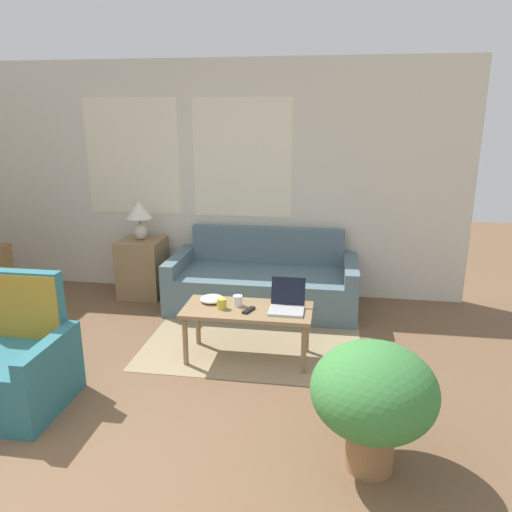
{
  "coord_description": "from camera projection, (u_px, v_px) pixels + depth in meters",
  "views": [
    {
      "loc": [
        1.58,
        -2.01,
        2.04
      ],
      "look_at": [
        0.89,
        2.4,
        0.75
      ],
      "focal_mm": 35.0,
      "sensor_mm": 36.0,
      "label": 1
    }
  ],
  "objects": [
    {
      "name": "potted_plant",
      "position": [
        373.0,
        394.0,
        2.85
      ],
      "size": [
        0.73,
        0.73,
        0.78
      ],
      "color": "#996B42",
      "rests_on": "ground_plane"
    },
    {
      "name": "armchair",
      "position": [
        10.0,
        368.0,
        3.57
      ],
      "size": [
        0.82,
        0.71,
        0.93
      ],
      "color": "#2D6B75",
      "rests_on": "ground_plane"
    },
    {
      "name": "rug",
      "position": [
        258.0,
        330.0,
        4.85
      ],
      "size": [
        1.95,
        1.95,
        0.01
      ],
      "color": "#9E8966",
      "rests_on": "ground_plane"
    },
    {
      "name": "coffee_table",
      "position": [
        248.0,
        314.0,
        4.19
      ],
      "size": [
        1.08,
        0.5,
        0.46
      ],
      "color": "#8E704C",
      "rests_on": "ground_plane"
    },
    {
      "name": "cup_navy",
      "position": [
        238.0,
        301.0,
        4.22
      ],
      "size": [
        0.08,
        0.08,
        0.09
      ],
      "color": "white",
      "rests_on": "coffee_table"
    },
    {
      "name": "ground_plane",
      "position": [
        26.0,
        502.0,
        2.71
      ],
      "size": [
        16.0,
        16.0,
        0.0
      ],
      "primitive_type": "plane",
      "color": "brown"
    },
    {
      "name": "snack_bowl",
      "position": [
        212.0,
        299.0,
        4.32
      ],
      "size": [
        0.21,
        0.21,
        0.05
      ],
      "color": "white",
      "rests_on": "coffee_table"
    },
    {
      "name": "side_table",
      "position": [
        143.0,
        268.0,
        5.7
      ],
      "size": [
        0.48,
        0.48,
        0.66
      ],
      "color": "#937551",
      "rests_on": "ground_plane"
    },
    {
      "name": "table_lamp",
      "position": [
        139.0,
        214.0,
        5.53
      ],
      "size": [
        0.29,
        0.29,
        0.44
      ],
      "color": "beige",
      "rests_on": "side_table"
    },
    {
      "name": "laptop",
      "position": [
        287.0,
        303.0,
        4.14
      ],
      "size": [
        0.28,
        0.3,
        0.24
      ],
      "color": "#B7B7BC",
      "rests_on": "coffee_table"
    },
    {
      "name": "cup_yellow",
      "position": [
        222.0,
        304.0,
        4.16
      ],
      "size": [
        0.08,
        0.08,
        0.09
      ],
      "color": "gold",
      "rests_on": "coffee_table"
    },
    {
      "name": "couch",
      "position": [
        264.0,
        284.0,
        5.4
      ],
      "size": [
        1.98,
        0.89,
        0.81
      ],
      "color": "slate",
      "rests_on": "ground_plane"
    },
    {
      "name": "wall_back",
      "position": [
        194.0,
        179.0,
        5.68
      ],
      "size": [
        6.09,
        0.06,
        2.6
      ],
      "color": "silver",
      "rests_on": "ground_plane"
    },
    {
      "name": "tv_remote",
      "position": [
        249.0,
        310.0,
        4.11
      ],
      "size": [
        0.09,
        0.16,
        0.02
      ],
      "color": "black",
      "rests_on": "coffee_table"
    }
  ]
}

